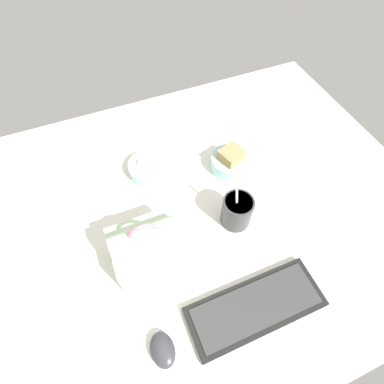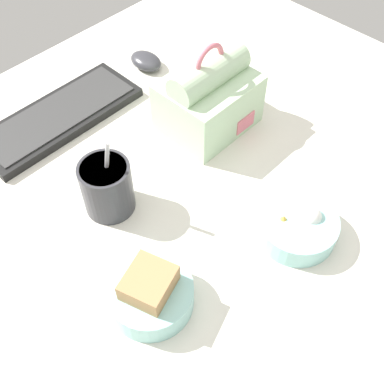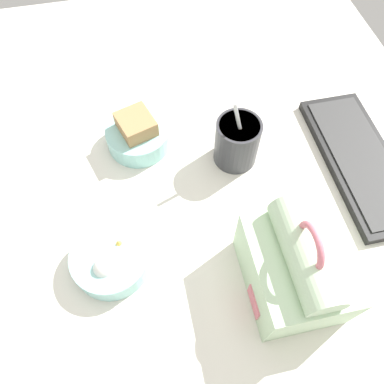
{
  "view_description": "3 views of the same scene",
  "coord_description": "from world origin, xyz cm",
  "px_view_note": "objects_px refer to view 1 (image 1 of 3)",
  "views": [
    {
      "loc": [
        21.11,
        43.98,
        80.92
      ],
      "look_at": [
        1.87,
        -2.75,
        7.0
      ],
      "focal_mm": 28.0,
      "sensor_mm": 36.0,
      "label": 1
    },
    {
      "loc": [
        -34.49,
        -37.87,
        70.65
      ],
      "look_at": [
        1.87,
        -2.75,
        7.0
      ],
      "focal_mm": 45.0,
      "sensor_mm": 36.0,
      "label": 2
    },
    {
      "loc": [
        35.7,
        -9.99,
        65.55
      ],
      "look_at": [
        1.87,
        -2.75,
        7.0
      ],
      "focal_mm": 35.0,
      "sensor_mm": 36.0,
      "label": 3
    }
  ],
  "objects_px": {
    "bento_bowl_snacks": "(149,168)",
    "keyboard": "(255,307)",
    "lunch_bag": "(147,247)",
    "soup_cup": "(237,211)",
    "bento_bowl_sandwich": "(231,161)",
    "computer_mouse": "(163,350)"
  },
  "relations": [
    {
      "from": "keyboard",
      "to": "bento_bowl_snacks",
      "type": "distance_m",
      "value": 0.53
    },
    {
      "from": "lunch_bag",
      "to": "soup_cup",
      "type": "relative_size",
      "value": 1.13
    },
    {
      "from": "soup_cup",
      "to": "bento_bowl_sandwich",
      "type": "bearing_deg",
      "value": -112.26
    },
    {
      "from": "computer_mouse",
      "to": "lunch_bag",
      "type": "bearing_deg",
      "value": -100.38
    },
    {
      "from": "soup_cup",
      "to": "bento_bowl_snacks",
      "type": "distance_m",
      "value": 0.33
    },
    {
      "from": "keyboard",
      "to": "bento_bowl_sandwich",
      "type": "height_order",
      "value": "bento_bowl_sandwich"
    },
    {
      "from": "lunch_bag",
      "to": "computer_mouse",
      "type": "xyz_separation_m",
      "value": [
        0.04,
        0.23,
        -0.05
      ]
    },
    {
      "from": "bento_bowl_sandwich",
      "to": "bento_bowl_snacks",
      "type": "distance_m",
      "value": 0.27
    },
    {
      "from": "lunch_bag",
      "to": "bento_bowl_snacks",
      "type": "xyz_separation_m",
      "value": [
        -0.09,
        -0.29,
        -0.05
      ]
    },
    {
      "from": "keyboard",
      "to": "bento_bowl_snacks",
      "type": "height_order",
      "value": "bento_bowl_snacks"
    },
    {
      "from": "computer_mouse",
      "to": "bento_bowl_snacks",
      "type": "bearing_deg",
      "value": -104.63
    },
    {
      "from": "keyboard",
      "to": "lunch_bag",
      "type": "bearing_deg",
      "value": -48.29
    },
    {
      "from": "bento_bowl_snacks",
      "to": "computer_mouse",
      "type": "distance_m",
      "value": 0.54
    },
    {
      "from": "bento_bowl_snacks",
      "to": "bento_bowl_sandwich",
      "type": "bearing_deg",
      "value": 162.04
    },
    {
      "from": "bento_bowl_snacks",
      "to": "computer_mouse",
      "type": "xyz_separation_m",
      "value": [
        0.14,
        0.52,
        -0.01
      ]
    },
    {
      "from": "keyboard",
      "to": "lunch_bag",
      "type": "height_order",
      "value": "lunch_bag"
    },
    {
      "from": "keyboard",
      "to": "soup_cup",
      "type": "xyz_separation_m",
      "value": [
        -0.07,
        -0.25,
        0.04
      ]
    },
    {
      "from": "soup_cup",
      "to": "computer_mouse",
      "type": "xyz_separation_m",
      "value": [
        0.31,
        0.25,
        -0.04
      ]
    },
    {
      "from": "bento_bowl_sandwich",
      "to": "computer_mouse",
      "type": "bearing_deg",
      "value": 48.14
    },
    {
      "from": "bento_bowl_snacks",
      "to": "keyboard",
      "type": "bearing_deg",
      "value": 101.97
    },
    {
      "from": "keyboard",
      "to": "lunch_bag",
      "type": "relative_size",
      "value": 1.82
    },
    {
      "from": "bento_bowl_snacks",
      "to": "lunch_bag",
      "type": "bearing_deg",
      "value": 72.08
    }
  ]
}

